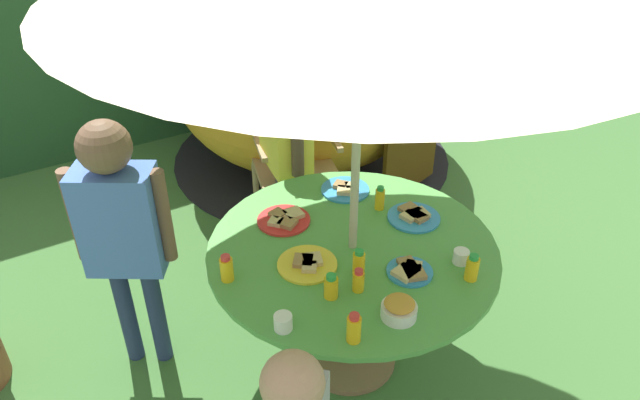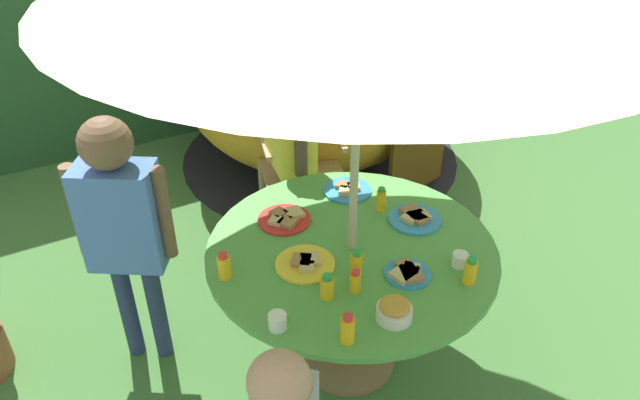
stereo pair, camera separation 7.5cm
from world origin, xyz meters
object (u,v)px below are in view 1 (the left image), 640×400
child_in_yellow_shirt (285,123)px  wooden_chair (291,148)px  juice_bottle_mid_left (354,328)px  cup_far (283,322)px  garden_table (352,272)px  juice_bottle_center_front (331,287)px  cup_near (461,257)px  plate_front_edge (410,271)px  plate_near_right (284,219)px  juice_bottle_center_back (380,198)px  juice_bottle_mid_right (227,269)px  dome_tent (311,64)px  child_in_blue_shirt (121,221)px  juice_bottle_spot_b (359,263)px  plate_far_right (345,189)px  plate_far_left (414,216)px  juice_bottle_back_edge (358,281)px  plate_near_left (307,264)px  juice_bottle_spot_a (472,268)px  snack_bowl (399,309)px

child_in_yellow_shirt → wooden_chair: bearing=156.4°
juice_bottle_mid_left → cup_far: juice_bottle_mid_left is taller
cup_far → garden_table: bearing=29.7°
juice_bottle_center_front → juice_bottle_mid_left: bearing=-102.1°
cup_near → garden_table: bearing=135.4°
plate_front_edge → cup_far: size_ratio=2.77×
plate_near_right → juice_bottle_center_back: size_ratio=2.04×
juice_bottle_center_back → juice_bottle_mid_right: bearing=-173.0°
plate_near_right → child_in_yellow_shirt: bearing=61.3°
dome_tent → cup_far: bearing=-139.3°
child_in_blue_shirt → plate_near_right: 0.73m
wooden_chair → juice_bottle_spot_b: (-0.42, -1.37, 0.22)m
plate_far_right → juice_bottle_spot_b: bearing=-117.8°
plate_far_left → juice_bottle_back_edge: size_ratio=2.37×
plate_near_right → juice_bottle_center_back: 0.47m
plate_front_edge → juice_bottle_back_edge: 0.25m
plate_near_right → wooden_chair: bearing=59.9°
wooden_chair → juice_bottle_center_back: 1.05m
child_in_blue_shirt → cup_near: (1.19, -0.87, -0.09)m
child_in_blue_shirt → cup_near: 1.48m
juice_bottle_back_edge → cup_far: (-0.36, -0.03, -0.02)m
juice_bottle_mid_right → juice_bottle_back_edge: 0.54m
plate_near_left → juice_bottle_mid_right: juice_bottle_mid_right is taller
garden_table → juice_bottle_mid_left: juice_bottle_mid_left is taller
garden_table → juice_bottle_mid_left: (-0.30, -0.47, 0.21)m
juice_bottle_mid_left → juice_bottle_spot_b: 0.37m
wooden_chair → juice_bottle_mid_left: (-0.64, -1.67, 0.22)m
child_in_blue_shirt → garden_table: bearing=0.0°
wooden_chair → plate_near_left: (-0.58, -1.22, 0.17)m
cup_far → juice_bottle_back_edge: bearing=5.5°
juice_bottle_center_front → juice_bottle_mid_right: juice_bottle_mid_right is taller
plate_front_edge → plate_far_right: size_ratio=0.80×
child_in_blue_shirt → plate_far_right: size_ratio=5.42×
juice_bottle_mid_right → juice_bottle_spot_b: 0.54m
cup_near → plate_far_right: bearing=99.0°
dome_tent → child_in_yellow_shirt: dome_tent is taller
juice_bottle_center_back → cup_near: bearing=-83.4°
plate_far_right → juice_bottle_back_edge: size_ratio=2.33×
plate_near_left → plate_near_right: (0.07, 0.34, 0.00)m
juice_bottle_spot_a → juice_bottle_spot_b: size_ratio=0.99×
snack_bowl → dome_tent: bearing=67.4°
juice_bottle_mid_left → juice_bottle_spot_b: size_ratio=1.03×
plate_front_edge → cup_far: bearing=-179.1°
wooden_chair → juice_bottle_mid_right: (-0.90, -1.12, 0.22)m
dome_tent → juice_bottle_mid_left: size_ratio=21.29×
plate_near_left → juice_bottle_spot_b: 0.23m
cup_near → juice_bottle_center_back: bearing=96.6°
plate_near_right → juice_bottle_spot_a: (0.47, -0.75, 0.05)m
juice_bottle_center_front → cup_near: 0.60m
dome_tent → juice_bottle_spot_a: 2.43m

